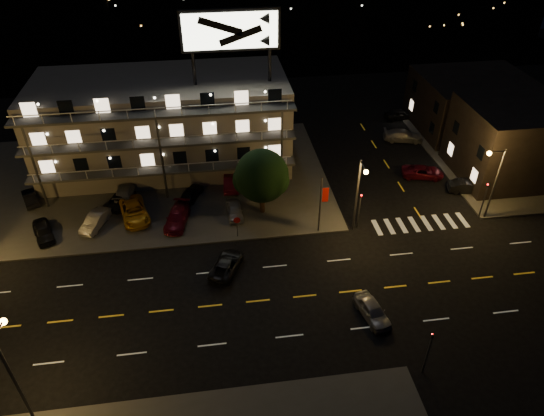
{
  "coord_description": "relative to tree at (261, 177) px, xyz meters",
  "views": [
    {
      "loc": [
        -4.74,
        -28.12,
        30.27
      ],
      "look_at": [
        0.3,
        8.0,
        3.66
      ],
      "focal_mm": 32.0,
      "sensor_mm": 36.0,
      "label": 1
    }
  ],
  "objects": [
    {
      "name": "lot_car_7",
      "position": [
        -14.26,
        4.74,
        -3.47
      ],
      "size": [
        2.46,
        5.25,
        1.48
      ],
      "primitive_type": "imported",
      "rotation": [
        0.0,
        0.0,
        3.07
      ],
      "color": "gray",
      "rests_on": "curb_nw"
    },
    {
      "name": "banner_north",
      "position": [
        5.25,
        -3.95,
        -0.93
      ],
      "size": [
        0.83,
        0.16,
        6.4
      ],
      "color": "#2D2D30",
      "rests_on": "ground"
    },
    {
      "name": "lot_car_8",
      "position": [
        -7.29,
        3.41,
        -3.55
      ],
      "size": [
        3.04,
        4.17,
        1.32
      ],
      "primitive_type": "imported",
      "rotation": [
        0.0,
        0.0,
        2.71
      ],
      "color": "black",
      "rests_on": "curb_nw"
    },
    {
      "name": "motel",
      "position": [
        -9.78,
        11.53,
        0.98
      ],
      "size": [
        28.0,
        13.8,
        18.1
      ],
      "color": "gray",
      "rests_on": "ground"
    },
    {
      "name": "lot_car_0",
      "position": [
        -21.48,
        -1.27,
        -3.52
      ],
      "size": [
        3.06,
        4.36,
        1.38
      ],
      "primitive_type": "imported",
      "rotation": [
        0.0,
        0.0,
        0.4
      ],
      "color": "black",
      "rests_on": "curb_nw"
    },
    {
      "name": "lot_car_5",
      "position": [
        -24.31,
        5.06,
        -3.6
      ],
      "size": [
        2.7,
        3.94,
        1.23
      ],
      "primitive_type": "imported",
      "rotation": [
        0.0,
        0.0,
        3.56
      ],
      "color": "black",
      "rests_on": "curb_nw"
    },
    {
      "name": "lot_car_6",
      "position": [
        -14.76,
        3.39,
        -3.6
      ],
      "size": [
        3.56,
        4.88,
        1.23
      ],
      "primitive_type": "imported",
      "rotation": [
        0.0,
        0.0,
        2.76
      ],
      "color": "black",
      "rests_on": "curb_nw"
    },
    {
      "name": "signal_nw",
      "position": [
        9.16,
        -3.85,
        -1.79
      ],
      "size": [
        0.2,
        0.27,
        4.6
      ],
      "color": "#2D2D30",
      "rests_on": "ground"
    },
    {
      "name": "signal_ne",
      "position": [
        22.16,
        -3.85,
        -1.79
      ],
      "size": [
        0.27,
        0.2,
        4.6
      ],
      "color": "#2D2D30",
      "rests_on": "ground"
    },
    {
      "name": "signal_sw",
      "position": [
        9.16,
        -20.85,
        -1.79
      ],
      "size": [
        0.2,
        0.27,
        4.6
      ],
      "color": "#2D2D30",
      "rests_on": "ground"
    },
    {
      "name": "lot_car_1",
      "position": [
        -16.75,
        -0.22,
        -3.53
      ],
      "size": [
        2.84,
        4.36,
        1.36
      ],
      "primitive_type": "imported",
      "rotation": [
        0.0,
        0.0,
        -0.37
      ],
      "color": "gray",
      "rests_on": "curb_nw"
    },
    {
      "name": "ground",
      "position": [
        0.16,
        -12.35,
        -4.36
      ],
      "size": [
        140.0,
        140.0,
        0.0
      ],
      "primitive_type": "plane",
      "color": "black",
      "rests_on": "ground"
    },
    {
      "name": "road_car_east",
      "position": [
        7.09,
        -15.28,
        -3.67
      ],
      "size": [
        2.48,
        4.33,
        1.39
      ],
      "primitive_type": "imported",
      "rotation": [
        0.0,
        0.0,
        0.22
      ],
      "color": "gray",
      "rests_on": "ground"
    },
    {
      "name": "side_bldg_front",
      "position": [
        30.15,
        3.65,
        -0.11
      ],
      "size": [
        14.06,
        10.0,
        8.5
      ],
      "color": "black",
      "rests_on": "ground"
    },
    {
      "name": "side_bldg_back",
      "position": [
        30.15,
        15.65,
        -0.86
      ],
      "size": [
        14.06,
        12.0,
        7.0
      ],
      "color": "black",
      "rests_on": "ground"
    },
    {
      "name": "side_car_0",
      "position": [
        22.98,
        0.68,
        -3.66
      ],
      "size": [
        4.46,
        2.34,
        1.4
      ],
      "primitive_type": "imported",
      "rotation": [
        0.0,
        0.0,
        1.36
      ],
      "color": "black",
      "rests_on": "ground"
    },
    {
      "name": "lot_car_3",
      "position": [
        -8.66,
        -0.79,
        -3.51
      ],
      "size": [
        2.95,
        5.14,
        1.4
      ],
      "primitive_type": "imported",
      "rotation": [
        0.0,
        0.0,
        -0.21
      ],
      "color": "#580C19",
      "rests_on": "curb_nw"
    },
    {
      "name": "side_car_3",
      "position": [
        21.98,
        19.42,
        -3.64
      ],
      "size": [
        4.29,
        1.89,
        1.44
      ],
      "primitive_type": "imported",
      "rotation": [
        0.0,
        0.0,
        1.62
      ],
      "color": "black",
      "rests_on": "ground"
    },
    {
      "name": "streetlight_ne",
      "position": [
        22.3,
        -4.05,
        0.6
      ],
      "size": [
        1.92,
        0.44,
        8.0
      ],
      "color": "#2D2D30",
      "rests_on": "ground"
    },
    {
      "name": "lot_car_9",
      "position": [
        -2.8,
        5.15,
        -3.45
      ],
      "size": [
        1.98,
        4.72,
        1.52
      ],
      "primitive_type": "imported",
      "rotation": [
        0.0,
        0.0,
        3.06
      ],
      "color": "#580C19",
      "rests_on": "curb_nw"
    },
    {
      "name": "streetlight_nc",
      "position": [
        8.66,
        -4.42,
        0.6
      ],
      "size": [
        0.44,
        1.92,
        8.0
      ],
      "color": "#2D2D30",
      "rests_on": "ground"
    },
    {
      "name": "side_car_1",
      "position": [
        19.3,
        4.34,
        -3.7
      ],
      "size": [
        5.15,
        3.26,
        1.32
      ],
      "primitive_type": "imported",
      "rotation": [
        0.0,
        0.0,
        1.33
      ],
      "color": "#580C19",
      "rests_on": "ground"
    },
    {
      "name": "curb_nw",
      "position": [
        -13.84,
        7.65,
        -4.29
      ],
      "size": [
        44.0,
        24.0,
        0.15
      ],
      "primitive_type": "cube",
      "color": "#3C3B39",
      "rests_on": "ground"
    },
    {
      "name": "tree",
      "position": [
        0.0,
        0.0,
        0.0
      ],
      "size": [
        5.63,
        5.42,
        7.09
      ],
      "color": "black",
      "rests_on": "curb_nw"
    },
    {
      "name": "road_car_west",
      "position": [
        -4.19,
        -8.17,
        -3.73
      ],
      "size": [
        3.8,
        4.97,
        1.26
      ],
      "primitive_type": "imported",
      "rotation": [
        0.0,
        0.0,
        2.71
      ],
      "color": "black",
      "rests_on": "ground"
    },
    {
      "name": "streetlight_s",
      "position": [
        -17.84,
        -20.29,
        0.6
      ],
      "size": [
        0.44,
        1.92,
        8.0
      ],
      "color": "#2D2D30",
      "rests_on": "ground"
    },
    {
      "name": "stop_sign",
      "position": [
        -2.84,
        -3.78,
        -2.65
      ],
      "size": [
        0.91,
        0.11,
        2.61
      ],
      "color": "#2D2D30",
      "rests_on": "ground"
    },
    {
      "name": "lot_car_2",
      "position": [
        -13.04,
        0.76,
        -3.45
      ],
      "size": [
        3.96,
        6.0,
        1.53
      ],
      "primitive_type": "imported",
      "rotation": [
        0.0,
        0.0,
        0.28
      ],
      "color": "#C18012",
      "rests_on": "curb_nw"
    },
    {
      "name": "side_car_2",
      "position": [
        20.17,
        13.12,
        -3.63
      ],
      "size": [
        5.4,
        3.16,
        1.47
      ],
      "primitive_type": "imported",
      "rotation": [
        0.0,
        0.0,
        1.34
      ],
      "color": "gray",
      "rests_on": "ground"
    },
    {
      "name": "lot_car_4",
      "position": [
        -2.86,
        -0.31,
        -3.57
      ],
      "size": [
        1.72,
        3.86,
        1.29
      ],
      "primitive_type": "imported",
      "rotation": [
        0.0,
        0.0,
        0.05
      ],
      "color": "gray",
      "rests_on": "curb_nw"
    },
    {
      "name": "curb_ne",
      "position": [
        30.16,
        7.65,
        -4.29
      ],
      "size": [
        16.0,
        24.0,
        0.15
      ],
      "primitive_type": "cube",
      "color": "#3C3B39",
      "rests_on": "ground"
    }
  ]
}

